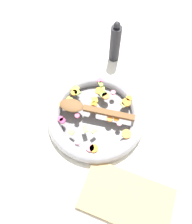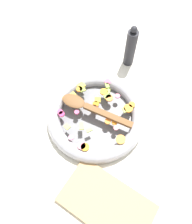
{
  "view_description": "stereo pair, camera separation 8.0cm",
  "coord_description": "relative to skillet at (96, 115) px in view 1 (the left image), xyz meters",
  "views": [
    {
      "loc": [
        0.13,
        -0.35,
        0.76
      ],
      "look_at": [
        0.0,
        0.0,
        0.05
      ],
      "focal_mm": 35.0,
      "sensor_mm": 36.0,
      "label": 1
    },
    {
      "loc": [
        0.21,
        -0.31,
        0.76
      ],
      "look_at": [
        0.0,
        0.0,
        0.05
      ],
      "focal_mm": 35.0,
      "sensor_mm": 36.0,
      "label": 2
    }
  ],
  "objects": [
    {
      "name": "cutting_board",
      "position": [
        0.2,
        -0.24,
        -0.01
      ],
      "size": [
        0.29,
        0.17,
        0.02
      ],
      "color": "tan",
      "rests_on": "ground_plane"
    },
    {
      "name": "chopped_vegetables",
      "position": [
        -0.0,
        0.01,
        0.03
      ],
      "size": [
        0.3,
        0.31,
        0.01
      ],
      "color": "orange",
      "rests_on": "skillet"
    },
    {
      "name": "wooden_spoon",
      "position": [
        -0.03,
        -0.0,
        0.04
      ],
      "size": [
        0.28,
        0.08,
        0.01
      ],
      "color": "brown",
      "rests_on": "chopped_vegetables"
    },
    {
      "name": "pepper_mill",
      "position": [
        -0.03,
        0.31,
        0.07
      ],
      "size": [
        0.05,
        0.05,
        0.2
      ],
      "color": "#232328",
      "rests_on": "ground_plane"
    },
    {
      "name": "ground_plane",
      "position": [
        0.0,
        0.0,
        -0.02
      ],
      "size": [
        4.0,
        4.0,
        0.0
      ],
      "primitive_type": "plane",
      "color": "silver"
    },
    {
      "name": "skillet",
      "position": [
        0.0,
        0.0,
        0.0
      ],
      "size": [
        0.37,
        0.37,
        0.05
      ],
      "color": "slate",
      "rests_on": "ground_plane"
    }
  ]
}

